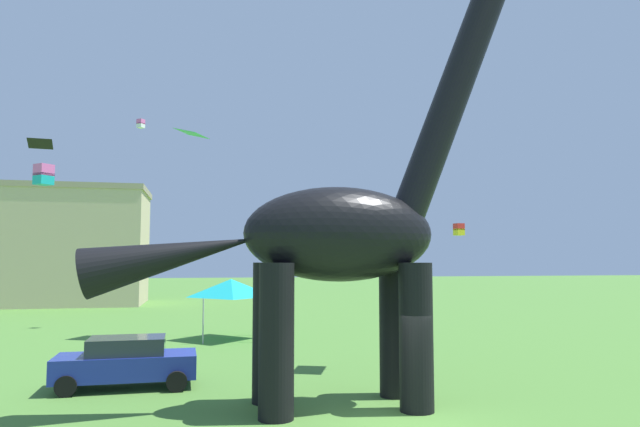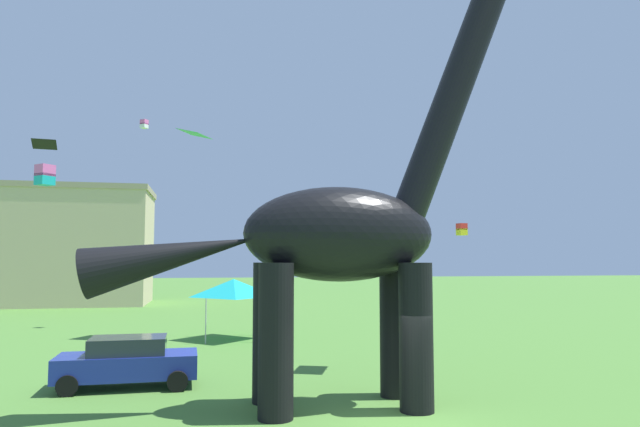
# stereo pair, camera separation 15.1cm
# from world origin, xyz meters

# --- Properties ---
(dinosaur_sculpture) EXTENTS (12.32, 2.61, 12.87)m
(dinosaur_sculpture) POSITION_xyz_m (-1.04, 2.20, 4.66)
(dinosaur_sculpture) COLOR black
(dinosaur_sculpture) RESTS_ON ground_plane
(parked_sedan_left) EXTENTS (4.25, 2.02, 1.55)m
(parked_sedan_left) POSITION_xyz_m (-6.92, 5.77, 0.81)
(parked_sedan_left) COLOR navy
(parked_sedan_left) RESTS_ON ground_plane
(festival_canopy_tent) EXTENTS (3.15, 3.15, 3.00)m
(festival_canopy_tent) POSITION_xyz_m (-3.21, 16.14, 2.54)
(festival_canopy_tent) COLOR #B2B2B7
(festival_canopy_tent) RESTS_ON ground_plane
(kite_apex) EXTENTS (0.49, 0.49, 0.62)m
(kite_apex) POSITION_xyz_m (8.33, 14.28, 5.53)
(kite_apex) COLOR red
(kite_high_right) EXTENTS (1.93, 2.12, 0.32)m
(kite_high_right) POSITION_xyz_m (-5.30, 17.38, 10.63)
(kite_high_right) COLOR green
(kite_high_left) EXTENTS (0.51, 0.51, 0.53)m
(kite_high_left) POSITION_xyz_m (-8.43, 22.47, 12.22)
(kite_high_left) COLOR pink
(kite_far_left) EXTENTS (1.66, 1.91, 1.97)m
(kite_far_left) POSITION_xyz_m (1.65, 7.11, 5.28)
(kite_far_left) COLOR red
(kite_trailing) EXTENTS (1.46, 1.10, 0.46)m
(kite_trailing) POSITION_xyz_m (-14.18, 22.99, 10.85)
(kite_trailing) COLOR black
(kite_drifting) EXTENTS (0.56, 0.56, 0.57)m
(kite_drifting) POSITION_xyz_m (-9.02, 3.82, 6.30)
(kite_drifting) COLOR pink
(background_building_block) EXTENTS (15.49, 8.91, 10.51)m
(background_building_block) POSITION_xyz_m (-17.38, 41.84, 5.27)
(background_building_block) COLOR #CCB78E
(background_building_block) RESTS_ON ground_plane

